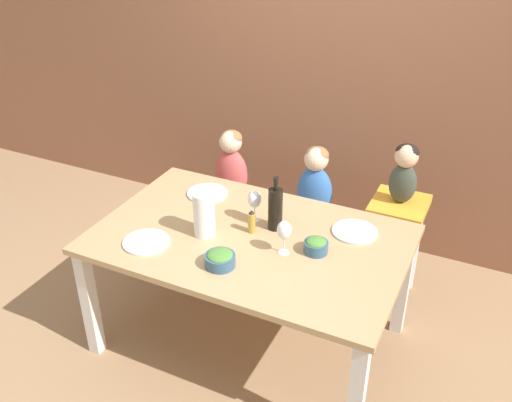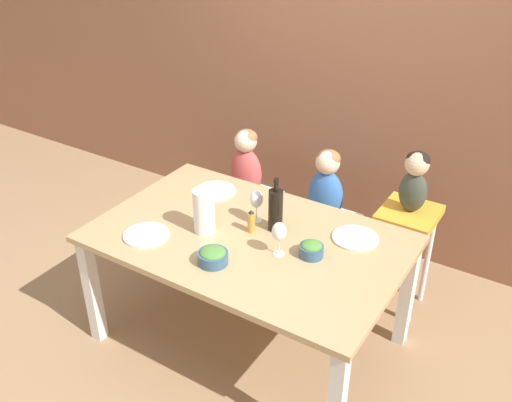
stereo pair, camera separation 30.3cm
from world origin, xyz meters
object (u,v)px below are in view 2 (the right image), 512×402
at_px(chair_far_left, 246,205).
at_px(dinner_plate_front_left, 146,235).
at_px(person_child_left, 246,163).
at_px(chair_far_center, 323,229).
at_px(wine_bottle, 276,209).
at_px(wine_glass_far, 256,200).
at_px(paper_towel_roll, 204,211).
at_px(person_child_center, 326,186).
at_px(chair_right_highchair, 406,232).
at_px(wine_glass_near, 279,232).
at_px(dinner_plate_back_right, 355,238).
at_px(salad_bowl_small, 311,249).
at_px(dinner_plate_back_left, 216,191).
at_px(person_baby_right, 415,178).
at_px(salad_bowl_large, 213,256).

bearing_deg(chair_far_left, dinner_plate_front_left, -86.79).
distance_m(person_child_left, dinner_plate_front_left, 1.08).
xyz_separation_m(chair_far_center, dinner_plate_front_left, (-0.55, -1.07, 0.36)).
xyz_separation_m(wine_bottle, wine_glass_far, (-0.14, 0.02, 0.01)).
relative_size(paper_towel_roll, wine_glass_far, 1.33).
xyz_separation_m(person_child_center, dinner_plate_front_left, (-0.55, -1.07, 0.03)).
relative_size(chair_right_highchair, wine_glass_near, 3.68).
xyz_separation_m(chair_far_left, person_child_center, (0.61, 0.00, 0.33)).
bearing_deg(wine_glass_near, paper_towel_roll, -176.94).
relative_size(dinner_plate_front_left, dinner_plate_back_right, 1.00).
height_order(salad_bowl_small, dinner_plate_back_right, salad_bowl_small).
height_order(chair_far_left, dinner_plate_back_left, dinner_plate_back_left).
bearing_deg(chair_right_highchair, wine_glass_near, -115.87).
relative_size(wine_glass_near, dinner_plate_back_right, 0.77).
relative_size(wine_bottle, dinner_plate_back_left, 1.26).
height_order(chair_far_center, wine_bottle, wine_bottle).
relative_size(chair_far_left, person_baby_right, 1.19).
xyz_separation_m(person_child_left, dinner_plate_front_left, (0.06, -1.07, 0.03)).
bearing_deg(wine_bottle, salad_bowl_small, -22.73).
xyz_separation_m(wine_glass_near, wine_glass_far, (-0.27, 0.22, 0.00)).
height_order(chair_far_center, person_child_center, person_child_center).
bearing_deg(person_child_left, chair_right_highchair, -0.06).
distance_m(wine_bottle, salad_bowl_small, 0.32).
height_order(wine_glass_near, dinner_plate_front_left, wine_glass_near).
height_order(person_baby_right, wine_glass_near, person_baby_right).
height_order(wine_glass_near, salad_bowl_large, wine_glass_near).
xyz_separation_m(chair_right_highchair, salad_bowl_small, (-0.26, -0.76, 0.23)).
bearing_deg(wine_glass_near, chair_far_center, 99.48).
distance_m(chair_right_highchair, paper_towel_roll, 1.26).
xyz_separation_m(wine_bottle, paper_towel_roll, (-0.32, -0.22, -0.00)).
relative_size(chair_right_highchair, wine_glass_far, 3.68).
height_order(chair_right_highchair, wine_glass_near, wine_glass_near).
relative_size(wine_bottle, wine_glass_near, 1.65).
bearing_deg(paper_towel_roll, dinner_plate_front_left, -138.80).
bearing_deg(wine_bottle, dinner_plate_front_left, -142.24).
relative_size(wine_glass_far, dinner_plate_back_right, 0.77).
bearing_deg(salad_bowl_small, wine_glass_near, -151.78).
bearing_deg(person_child_center, dinner_plate_front_left, -117.04).
bearing_deg(dinner_plate_front_left, dinner_plate_back_right, 30.77).
bearing_deg(dinner_plate_front_left, person_baby_right, 44.42).
bearing_deg(wine_glass_far, paper_towel_roll, -126.72).
bearing_deg(wine_glass_near, salad_bowl_small, 28.22).
bearing_deg(chair_far_left, chair_far_center, 0.00).
bearing_deg(paper_towel_roll, dinner_plate_back_left, 118.20).
distance_m(person_baby_right, wine_bottle, 0.85).
relative_size(chair_far_left, dinner_plate_back_left, 1.82).
distance_m(wine_glass_near, salad_bowl_small, 0.19).
height_order(salad_bowl_large, dinner_plate_back_right, salad_bowl_large).
height_order(chair_right_highchair, salad_bowl_small, salad_bowl_small).
height_order(chair_far_left, salad_bowl_small, salad_bowl_small).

